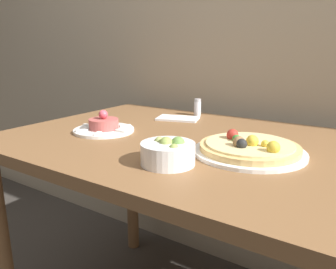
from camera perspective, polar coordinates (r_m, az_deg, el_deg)
The scene contains 6 objects.
dining_table at distance 1.06m, azimuth 4.90°, elevation -6.53°, with size 1.26×0.83×0.78m.
pizza_plate at distance 0.92m, azimuth 13.97°, elevation -2.34°, with size 0.30×0.30×0.06m.
tartare_plate at distance 1.15m, azimuth -11.10°, elevation 1.32°, with size 0.21×0.21×0.08m.
small_bowl at distance 0.81m, azimuth 0.01°, elevation -3.15°, with size 0.14×0.14×0.07m.
napkin at distance 1.33m, azimuth 1.73°, elevation 2.82°, with size 0.18×0.14×0.01m.
salt_shaker at distance 1.41m, azimuth 5.15°, elevation 4.74°, with size 0.03×0.03×0.07m.
Camera 1 is at (0.47, -0.46, 1.06)m, focal length 35.00 mm.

